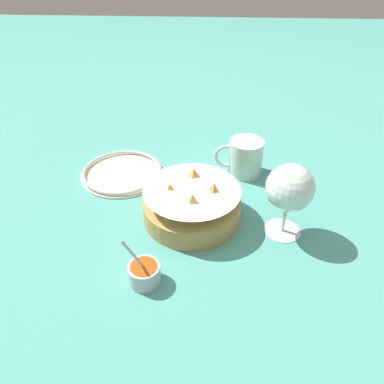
{
  "coord_description": "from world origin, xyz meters",
  "views": [
    {
      "loc": [
        -0.06,
        0.63,
        0.54
      ],
      "look_at": [
        -0.02,
        -0.0,
        0.07
      ],
      "focal_mm": 35.0,
      "sensor_mm": 36.0,
      "label": 1
    }
  ],
  "objects_px": {
    "wine_glass": "(290,190)",
    "food_basket": "(192,203)",
    "sauce_cup": "(144,273)",
    "beer_mug": "(245,158)",
    "side_plate": "(122,172)"
  },
  "relations": [
    {
      "from": "food_basket",
      "to": "wine_glass",
      "type": "distance_m",
      "value": 0.21
    },
    {
      "from": "wine_glass",
      "to": "side_plate",
      "type": "distance_m",
      "value": 0.44
    },
    {
      "from": "wine_glass",
      "to": "side_plate",
      "type": "height_order",
      "value": "wine_glass"
    },
    {
      "from": "wine_glass",
      "to": "food_basket",
      "type": "bearing_deg",
      "value": -11.21
    },
    {
      "from": "food_basket",
      "to": "sauce_cup",
      "type": "height_order",
      "value": "sauce_cup"
    },
    {
      "from": "side_plate",
      "to": "food_basket",
      "type": "bearing_deg",
      "value": 140.7
    },
    {
      "from": "wine_glass",
      "to": "sauce_cup",
      "type": "bearing_deg",
      "value": 29.16
    },
    {
      "from": "food_basket",
      "to": "wine_glass",
      "type": "relative_size",
      "value": 1.32
    },
    {
      "from": "sauce_cup",
      "to": "beer_mug",
      "type": "relative_size",
      "value": 0.83
    },
    {
      "from": "food_basket",
      "to": "beer_mug",
      "type": "relative_size",
      "value": 1.74
    },
    {
      "from": "wine_glass",
      "to": "side_plate",
      "type": "bearing_deg",
      "value": -26.77
    },
    {
      "from": "wine_glass",
      "to": "beer_mug",
      "type": "bearing_deg",
      "value": -72.61
    },
    {
      "from": "wine_glass",
      "to": "side_plate",
      "type": "relative_size",
      "value": 0.77
    },
    {
      "from": "sauce_cup",
      "to": "side_plate",
      "type": "height_order",
      "value": "sauce_cup"
    },
    {
      "from": "food_basket",
      "to": "sauce_cup",
      "type": "xyz_separation_m",
      "value": [
        0.08,
        0.19,
        -0.01
      ]
    }
  ]
}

